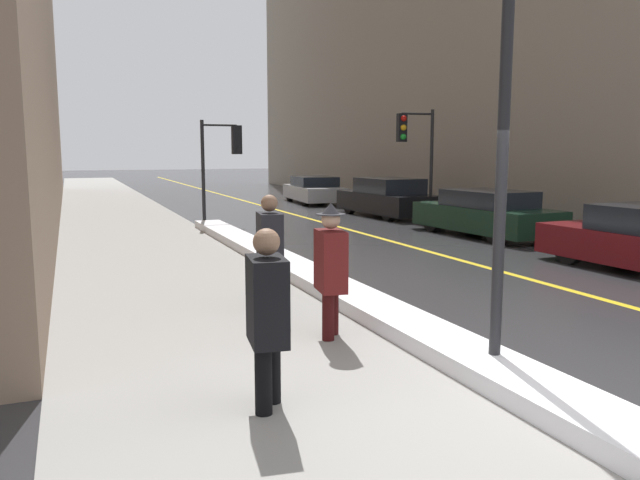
{
  "coord_description": "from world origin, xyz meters",
  "views": [
    {
      "loc": [
        -3.67,
        -4.11,
        2.29
      ],
      "look_at": [
        -0.4,
        4.0,
        1.05
      ],
      "focal_mm": 35.0,
      "sensor_mm": 36.0,
      "label": 1
    }
  ],
  "objects_px": {
    "lamp_post": "(505,92)",
    "parked_car_black": "(388,198)",
    "traffic_light_far": "(413,141)",
    "fire_hydrant": "(334,270)",
    "pedestrian_nearside": "(267,310)",
    "pedestrian_in_fedora": "(330,265)",
    "parked_car_silver": "(314,190)",
    "traffic_light_near": "(225,150)",
    "parked_car_dark_green": "(486,214)",
    "pedestrian_trailing": "(270,246)"
  },
  "relations": [
    {
      "from": "parked_car_dark_green",
      "to": "parked_car_silver",
      "type": "bearing_deg",
      "value": -2.16
    },
    {
      "from": "pedestrian_trailing",
      "to": "parked_car_black",
      "type": "bearing_deg",
      "value": 152.59
    },
    {
      "from": "parked_car_dark_green",
      "to": "parked_car_black",
      "type": "relative_size",
      "value": 0.99
    },
    {
      "from": "pedestrian_in_fedora",
      "to": "parked_car_black",
      "type": "bearing_deg",
      "value": 156.98
    },
    {
      "from": "traffic_light_near",
      "to": "parked_car_silver",
      "type": "bearing_deg",
      "value": 48.67
    },
    {
      "from": "lamp_post",
      "to": "traffic_light_near",
      "type": "height_order",
      "value": "lamp_post"
    },
    {
      "from": "traffic_light_near",
      "to": "fire_hydrant",
      "type": "bearing_deg",
      "value": -95.03
    },
    {
      "from": "parked_car_silver",
      "to": "fire_hydrant",
      "type": "height_order",
      "value": "parked_car_silver"
    },
    {
      "from": "traffic_light_near",
      "to": "pedestrian_in_fedora",
      "type": "bearing_deg",
      "value": -99.28
    },
    {
      "from": "pedestrian_trailing",
      "to": "parked_car_black",
      "type": "relative_size",
      "value": 0.37
    },
    {
      "from": "fire_hydrant",
      "to": "pedestrian_in_fedora",
      "type": "bearing_deg",
      "value": -114.2
    },
    {
      "from": "pedestrian_trailing",
      "to": "parked_car_silver",
      "type": "relative_size",
      "value": 0.36
    },
    {
      "from": "lamp_post",
      "to": "parked_car_silver",
      "type": "bearing_deg",
      "value": 73.48
    },
    {
      "from": "parked_car_silver",
      "to": "lamp_post",
      "type": "bearing_deg",
      "value": 168.7
    },
    {
      "from": "lamp_post",
      "to": "parked_car_dark_green",
      "type": "bearing_deg",
      "value": 53.82
    },
    {
      "from": "traffic_light_far",
      "to": "fire_hydrant",
      "type": "distance_m",
      "value": 10.87
    },
    {
      "from": "traffic_light_near",
      "to": "traffic_light_far",
      "type": "height_order",
      "value": "traffic_light_far"
    },
    {
      "from": "lamp_post",
      "to": "pedestrian_in_fedora",
      "type": "height_order",
      "value": "lamp_post"
    },
    {
      "from": "parked_car_black",
      "to": "parked_car_silver",
      "type": "distance_m",
      "value": 6.47
    },
    {
      "from": "lamp_post",
      "to": "pedestrian_nearside",
      "type": "xyz_separation_m",
      "value": [
        -2.45,
        0.01,
        -1.97
      ]
    },
    {
      "from": "pedestrian_nearside",
      "to": "pedestrian_in_fedora",
      "type": "xyz_separation_m",
      "value": [
        1.36,
        1.79,
        0.01
      ]
    },
    {
      "from": "pedestrian_nearside",
      "to": "parked_car_silver",
      "type": "bearing_deg",
      "value": 165.34
    },
    {
      "from": "lamp_post",
      "to": "fire_hydrant",
      "type": "distance_m",
      "value": 4.92
    },
    {
      "from": "parked_car_dark_green",
      "to": "traffic_light_far",
      "type": "bearing_deg",
      "value": -1.02
    },
    {
      "from": "traffic_light_near",
      "to": "pedestrian_nearside",
      "type": "distance_m",
      "value": 14.77
    },
    {
      "from": "traffic_light_far",
      "to": "pedestrian_nearside",
      "type": "relative_size",
      "value": 2.24
    },
    {
      "from": "pedestrian_nearside",
      "to": "parked_car_black",
      "type": "height_order",
      "value": "pedestrian_nearside"
    },
    {
      "from": "pedestrian_trailing",
      "to": "parked_car_silver",
      "type": "bearing_deg",
      "value": 164.48
    },
    {
      "from": "traffic_light_far",
      "to": "pedestrian_nearside",
      "type": "distance_m",
      "value": 15.57
    },
    {
      "from": "lamp_post",
      "to": "parked_car_black",
      "type": "distance_m",
      "value": 16.34
    },
    {
      "from": "fire_hydrant",
      "to": "traffic_light_far",
      "type": "bearing_deg",
      "value": 52.83
    },
    {
      "from": "traffic_light_far",
      "to": "pedestrian_nearside",
      "type": "height_order",
      "value": "traffic_light_far"
    },
    {
      "from": "pedestrian_trailing",
      "to": "pedestrian_in_fedora",
      "type": "bearing_deg",
      "value": 16.78
    },
    {
      "from": "traffic_light_far",
      "to": "pedestrian_trailing",
      "type": "distance_m",
      "value": 12.2
    },
    {
      "from": "traffic_light_far",
      "to": "fire_hydrant",
      "type": "bearing_deg",
      "value": 55.71
    },
    {
      "from": "pedestrian_in_fedora",
      "to": "parked_car_silver",
      "type": "xyz_separation_m",
      "value": [
        7.39,
        19.44,
        -0.34
      ]
    },
    {
      "from": "fire_hydrant",
      "to": "pedestrian_nearside",
      "type": "bearing_deg",
      "value": -120.17
    },
    {
      "from": "parked_car_black",
      "to": "fire_hydrant",
      "type": "bearing_deg",
      "value": 144.85
    },
    {
      "from": "traffic_light_near",
      "to": "pedestrian_trailing",
      "type": "bearing_deg",
      "value": -101.74
    },
    {
      "from": "pedestrian_nearside",
      "to": "pedestrian_trailing",
      "type": "distance_m",
      "value": 3.6
    },
    {
      "from": "traffic_light_far",
      "to": "parked_car_silver",
      "type": "bearing_deg",
      "value": -86.32
    },
    {
      "from": "fire_hydrant",
      "to": "pedestrian_trailing",
      "type": "bearing_deg",
      "value": -149.84
    },
    {
      "from": "traffic_light_far",
      "to": "fire_hydrant",
      "type": "relative_size",
      "value": 5.23
    },
    {
      "from": "traffic_light_far",
      "to": "pedestrian_trailing",
      "type": "height_order",
      "value": "traffic_light_far"
    },
    {
      "from": "parked_car_dark_green",
      "to": "pedestrian_in_fedora",
      "type": "bearing_deg",
      "value": 129.71
    },
    {
      "from": "parked_car_silver",
      "to": "pedestrian_nearside",
      "type": "bearing_deg",
      "value": 162.81
    },
    {
      "from": "traffic_light_near",
      "to": "traffic_light_far",
      "type": "distance_m",
      "value": 6.06
    },
    {
      "from": "lamp_post",
      "to": "fire_hydrant",
      "type": "relative_size",
      "value": 6.83
    },
    {
      "from": "lamp_post",
      "to": "pedestrian_trailing",
      "type": "height_order",
      "value": "lamp_post"
    },
    {
      "from": "pedestrian_trailing",
      "to": "traffic_light_near",
      "type": "bearing_deg",
      "value": 177.59
    }
  ]
}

